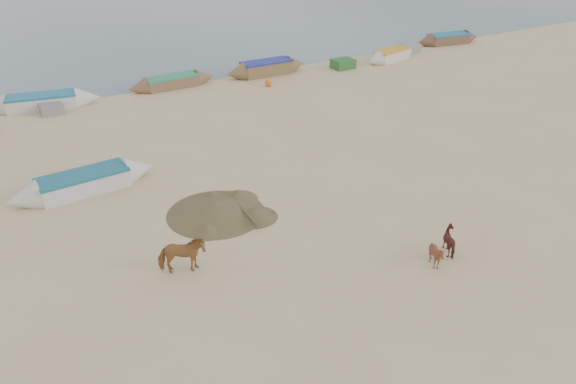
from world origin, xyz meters
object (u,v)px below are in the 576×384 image
object	(u,v)px
calf_front	(436,255)
calf_right	(452,241)
near_canoe	(84,182)
cow_adult	(182,256)

from	to	relation	value
calf_front	calf_right	distance (m)	1.14
calf_front	near_canoe	bearing A→B (deg)	-167.55
calf_right	near_canoe	xyz separation A→B (m)	(-10.01, 11.09, -0.04)
cow_adult	calf_right	size ratio (longest dim) A/B	1.72
calf_right	near_canoe	distance (m)	14.94
calf_right	calf_front	bearing A→B (deg)	108.43
calf_front	calf_right	bearing A→B (deg)	82.57
cow_adult	near_canoe	distance (m)	7.64
calf_front	near_canoe	world-z (taller)	calf_front
calf_front	cow_adult	bearing A→B (deg)	-143.61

